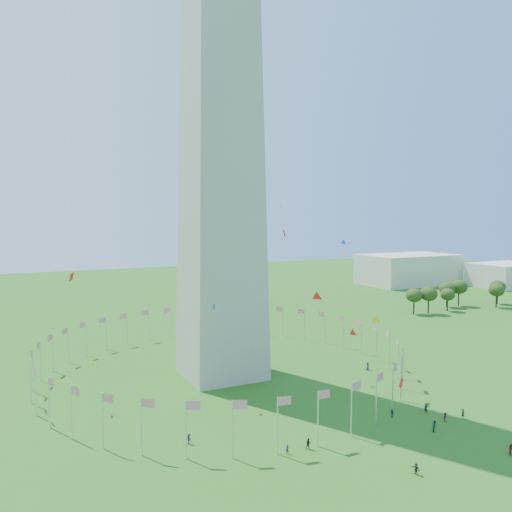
# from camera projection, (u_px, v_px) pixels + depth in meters

# --- Properties ---
(ground) EXTENTS (600.00, 600.00, 0.00)m
(ground) POSITION_uv_depth(u_px,v_px,m) (357.00, 476.00, 70.09)
(ground) COLOR #205514
(ground) RESTS_ON ground
(flag_ring) EXTENTS (80.24, 80.24, 9.00)m
(flag_ring) POSITION_uv_depth(u_px,v_px,m) (222.00, 356.00, 114.43)
(flag_ring) COLOR silver
(flag_ring) RESTS_ON ground
(gov_building_east_a) EXTENTS (50.00, 30.00, 16.00)m
(gov_building_east_a) POSITION_uv_depth(u_px,v_px,m) (408.00, 269.00, 269.74)
(gov_building_east_a) COLOR beige
(gov_building_east_a) RESTS_ON ground
(gov_building_east_b) EXTENTS (35.00, 25.00, 12.00)m
(gov_building_east_b) POSITION_uv_depth(u_px,v_px,m) (507.00, 275.00, 260.73)
(gov_building_east_b) COLOR beige
(gov_building_east_b) RESTS_ON ground
(crowd) EXTENTS (83.10, 77.73, 1.96)m
(crowd) POSITION_uv_depth(u_px,v_px,m) (381.00, 473.00, 69.02)
(crowd) COLOR #1A4226
(crowd) RESTS_ON ground
(kites_aloft) EXTENTS (87.21, 70.26, 40.06)m
(kites_aloft) POSITION_uv_depth(u_px,v_px,m) (372.00, 293.00, 94.32)
(kites_aloft) COLOR yellow
(kites_aloft) RESTS_ON ground
(tree_line_east) EXTENTS (53.33, 15.65, 10.57)m
(tree_line_east) POSITION_uv_depth(u_px,v_px,m) (457.00, 297.00, 196.72)
(tree_line_east) COLOR #32511B
(tree_line_east) RESTS_ON ground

